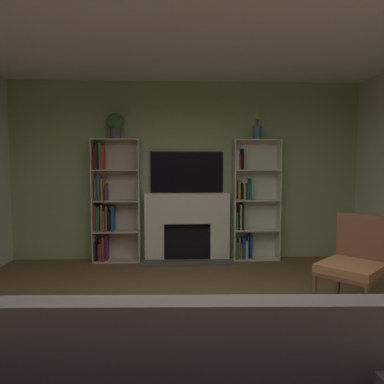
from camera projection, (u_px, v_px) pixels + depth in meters
The scene contains 10 objects.
ground_plane at pixel (199, 354), 2.93m from camera, with size 7.37×7.37×0.00m, color brown.
wall_back_accent at pixel (187, 171), 5.91m from camera, with size 5.78×0.06×2.88m, color #97B178.
fireplace at pixel (187, 225), 5.84m from camera, with size 1.46×0.51×1.09m.
tv at pixel (187, 172), 5.86m from camera, with size 1.17×0.06×0.66m, color black.
bookshelf_left at pixel (111, 203), 5.76m from camera, with size 0.75×0.30×1.95m.
bookshelf_right at pixel (250, 205), 5.88m from camera, with size 0.75×0.27×1.95m.
potted_plant at pixel (115, 124), 5.63m from camera, with size 0.27×0.27×0.40m.
vase_with_flowers at pixel (257, 131), 5.74m from camera, with size 0.13×0.13×0.40m.
armchair at pixel (355, 261), 3.79m from camera, with size 0.85×0.85×1.01m.
coffee_table at pixel (179, 341), 2.34m from camera, with size 0.99×0.50×0.45m.
Camera 1 is at (-0.19, -2.82, 1.54)m, focal length 33.72 mm.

